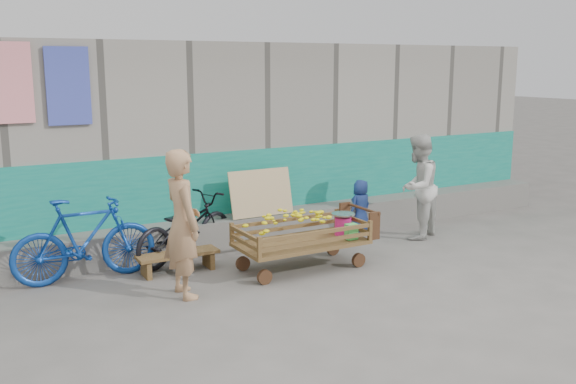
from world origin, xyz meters
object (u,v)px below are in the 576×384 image
vendor_man (183,224)px  bicycle_dark (185,228)px  bicycle_blue (85,239)px  woman (418,187)px  banana_cart (299,230)px  child (361,207)px  bench (178,258)px

vendor_man → bicycle_dark: size_ratio=1.00×
vendor_man → bicycle_blue: vendor_man is taller
bicycle_blue → woman: bearing=-94.4°
banana_cart → child: bearing=32.0°
vendor_man → bicycle_dark: (0.50, 1.31, -0.41)m
bench → child: (3.25, 0.46, 0.24)m
child → bicycle_blue: bearing=-10.5°
bicycle_dark → child: bearing=-113.5°
child → vendor_man: bearing=7.6°
vendor_man → bicycle_dark: 1.46m
bench → woman: 3.90m
banana_cart → bench: banana_cart is taller
woman → banana_cart: bearing=-16.1°
bicycle_blue → vendor_man: bearing=-140.3°
child → bicycle_blue: 4.37m
woman → bicycle_dark: bearing=-37.5°
woman → bicycle_dark: woman is taller
banana_cart → bicycle_dark: 1.63m
bench → bicycle_dark: bicycle_dark is taller
vendor_man → bicycle_dark: bearing=-21.7°
bench → child: bearing=8.0°
banana_cart → vendor_man: bearing=-173.8°
banana_cart → bicycle_blue: bearing=160.1°
banana_cart → woman: 2.46m
child → banana_cart: bearing=18.9°
bicycle_dark → bicycle_blue: (-1.39, -0.20, 0.08)m
child → bicycle_dark: size_ratio=0.50×
bench → vendor_man: vendor_man is taller
banana_cart → bicycle_dark: bicycle_dark is taller
banana_cart → bicycle_dark: size_ratio=1.07×
vendor_man → bicycle_blue: (-0.89, 1.11, -0.34)m
child → woman: bearing=118.9°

